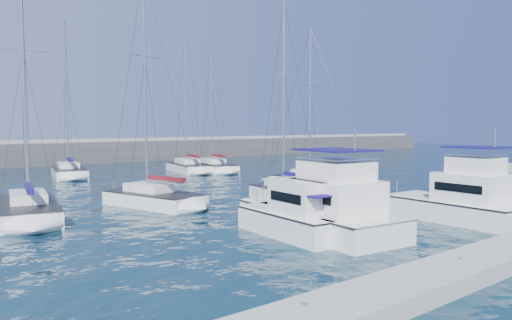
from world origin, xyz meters
TOP-DOWN VIEW (x-y plane):
  - ground at (0.00, 0.00)m, footprint 220.00×220.00m
  - breakwater at (0.00, 52.00)m, footprint 160.00×6.00m
  - dock_cleat_far_port at (-16.00, -11.00)m, footprint 0.16×0.16m
  - dock_cleat_near_port at (-8.00, -11.00)m, footprint 0.16×0.16m
  - motor_yacht_port_outer at (-8.04, -2.48)m, footprint 3.36×6.50m
  - motor_yacht_port_inner at (-6.48, -2.73)m, footprint 5.03×9.93m
  - motor_yacht_stbd_inner at (1.79, -5.61)m, footprint 3.69×7.75m
  - motor_yacht_stbd_outer at (9.77, -4.47)m, footprint 4.08×6.65m
  - sailboat_mid_a at (-17.06, 10.70)m, footprint 4.74×8.82m
  - sailboat_mid_b at (-9.27, 10.19)m, footprint 4.75×7.75m
  - sailboat_mid_c at (-0.55, 6.32)m, footprint 4.06×7.02m
  - sailboat_mid_d at (6.91, 10.59)m, footprint 5.16×8.73m
  - sailboat_back_a at (-7.33, 32.81)m, footprint 4.77×8.38m
  - sailboat_back_b at (5.65, 30.16)m, footprint 4.97×8.91m
  - sailboat_back_c at (8.09, 28.40)m, footprint 4.75×8.36m

SIDE VIEW (x-z plane):
  - ground at x=0.00m, z-range 0.00..0.00m
  - sailboat_mid_d at x=6.91m, z-range -6.64..7.67m
  - sailboat_mid_a at x=-17.06m, z-range -7.35..8.42m
  - sailboat_back_c at x=8.09m, z-range -7.27..8.34m
  - sailboat_mid_c at x=-0.55m, z-range -6.80..7.90m
  - sailboat_back_b at x=5.65m, z-range -8.14..9.24m
  - sailboat_mid_b at x=-9.27m, z-range -7.51..8.61m
  - sailboat_back_a at x=-7.33m, z-range -7.85..8.96m
  - dock_cleat_far_port at x=-16.00m, z-range 0.60..0.85m
  - dock_cleat_near_port at x=-8.00m, z-range 0.60..0.85m
  - motor_yacht_stbd_outer at x=9.77m, z-range -0.66..2.54m
  - motor_yacht_port_outer at x=-8.04m, z-range -0.66..2.54m
  - breakwater at x=0.00m, z-range -1.17..3.28m
  - motor_yacht_port_inner at x=-6.48m, z-range -1.21..3.48m
  - motor_yacht_stbd_inner at x=1.79m, z-range -1.21..3.48m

